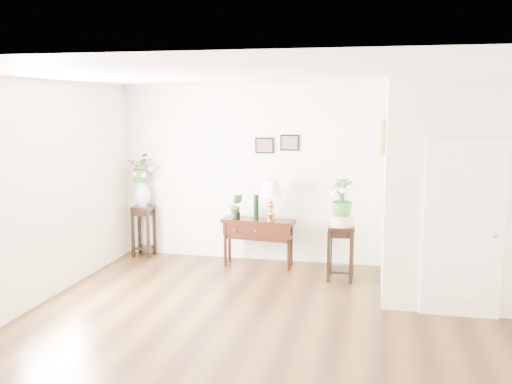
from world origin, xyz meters
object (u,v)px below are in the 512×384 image
(console_table, at_px, (258,243))
(table_lamp, at_px, (271,197))
(plant_stand_a, at_px, (144,231))
(plant_stand_b, at_px, (341,253))

(console_table, height_order, table_lamp, table_lamp)
(plant_stand_a, xyz_separation_m, plant_stand_b, (3.27, -0.64, -0.02))
(console_table, relative_size, plant_stand_a, 1.33)
(plant_stand_b, bearing_deg, console_table, 161.02)
(console_table, xyz_separation_m, plant_stand_b, (1.30, -0.45, 0.02))
(plant_stand_a, bearing_deg, console_table, -5.61)
(console_table, bearing_deg, plant_stand_a, -179.64)
(table_lamp, bearing_deg, plant_stand_a, 174.90)
(table_lamp, bearing_deg, console_table, 180.00)
(table_lamp, relative_size, plant_stand_b, 0.79)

